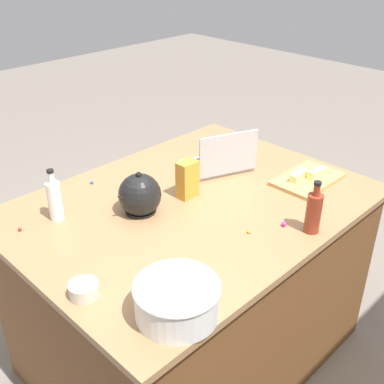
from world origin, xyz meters
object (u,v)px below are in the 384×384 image
(kettle, at_px, (140,195))
(ramekin_small, at_px, (84,290))
(bottle_vinegar, at_px, (55,200))
(mixing_bowl_large, at_px, (177,299))
(candy_bag, at_px, (187,179))
(ramekin_medium, at_px, (139,183))
(cutting_board, at_px, (307,179))
(bottle_soy, at_px, (314,212))
(butter_stick_left, at_px, (299,176))
(butter_stick_right, at_px, (317,173))
(laptop, at_px, (221,161))

(kettle, distance_m, ramekin_small, 0.54)
(bottle_vinegar, xyz_separation_m, kettle, (-0.28, 0.20, -0.01))
(mixing_bowl_large, height_order, bottle_vinegar, bottle_vinegar)
(ramekin_small, bearing_deg, candy_bag, -161.85)
(kettle, height_order, ramekin_medium, kettle)
(bottle_vinegar, distance_m, cutting_board, 1.15)
(bottle_soy, bearing_deg, candy_bag, -74.45)
(bottle_vinegar, relative_size, kettle, 1.05)
(ramekin_small, xyz_separation_m, candy_bag, (-0.69, -0.23, 0.06))
(ramekin_small, bearing_deg, mixing_bowl_large, 119.01)
(butter_stick_left, bearing_deg, ramekin_small, -2.23)
(mixing_bowl_large, bearing_deg, bottle_vinegar, -92.65)
(cutting_board, xyz_separation_m, butter_stick_right, (-0.04, 0.02, 0.03))
(butter_stick_left, relative_size, ramekin_small, 1.12)
(kettle, xyz_separation_m, ramekin_medium, (-0.13, -0.17, -0.05))
(ramekin_medium, bearing_deg, bottle_soy, 108.18)
(laptop, xyz_separation_m, kettle, (0.53, 0.03, 0.03))
(bottle_vinegar, distance_m, kettle, 0.34)
(butter_stick_right, bearing_deg, bottle_vinegar, -28.26)
(bottle_soy, distance_m, butter_stick_right, 0.46)
(bottle_vinegar, bearing_deg, candy_bag, 154.00)
(bottle_soy, bearing_deg, ramekin_small, -20.32)
(cutting_board, distance_m, candy_bag, 0.59)
(laptop, height_order, butter_stick_right, laptop)
(cutting_board, distance_m, butter_stick_right, 0.05)
(bottle_vinegar, xyz_separation_m, bottle_soy, (-0.66, 0.79, -0.00))
(kettle, relative_size, cutting_board, 0.64)
(mixing_bowl_large, distance_m, bottle_vinegar, 0.75)
(bottle_soy, xyz_separation_m, ramekin_medium, (0.25, -0.76, -0.06))
(bottle_soy, bearing_deg, kettle, -57.03)
(butter_stick_left, relative_size, butter_stick_right, 1.00)
(candy_bag, bearing_deg, bottle_vinegar, -26.00)
(laptop, relative_size, candy_bag, 2.17)
(mixing_bowl_large, relative_size, ramekin_medium, 2.79)
(kettle, bearing_deg, ramekin_medium, -128.18)
(butter_stick_right, relative_size, ramekin_medium, 1.14)
(laptop, distance_m, bottle_vinegar, 0.83)
(laptop, distance_m, kettle, 0.53)
(kettle, bearing_deg, laptop, -177.19)
(kettle, bearing_deg, cutting_board, 154.96)
(cutting_board, height_order, ramekin_medium, ramekin_medium)
(bottle_vinegar, xyz_separation_m, butter_stick_left, (-0.96, 0.52, -0.05))
(ramekin_medium, bearing_deg, bottle_vinegar, -4.31)
(mixing_bowl_large, distance_m, bottle_soy, 0.69)
(bottle_vinegar, bearing_deg, ramekin_medium, 175.69)
(laptop, bearing_deg, cutting_board, 118.64)
(laptop, xyz_separation_m, bottle_vinegar, (0.81, -0.17, 0.04))
(bottle_soy, distance_m, ramekin_medium, 0.80)
(ramekin_small, height_order, candy_bag, candy_bag)
(laptop, relative_size, ramekin_medium, 3.82)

